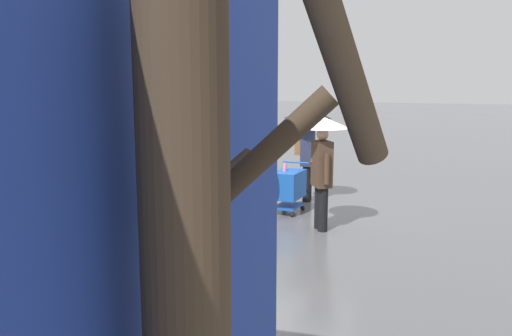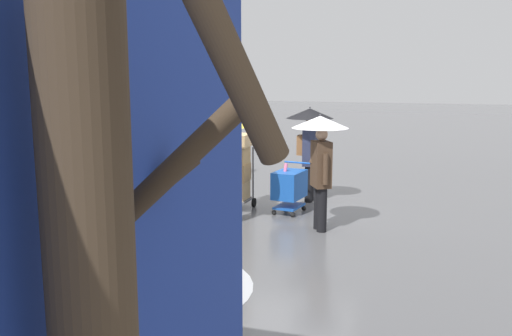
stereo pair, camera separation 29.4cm
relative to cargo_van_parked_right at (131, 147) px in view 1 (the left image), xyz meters
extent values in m
plane|color=#5B5B5E|center=(-3.95, 0.43, -1.18)|extent=(90.00, 90.00, 0.00)
cylinder|color=silver|center=(-3.02, 4.93, -1.18)|extent=(2.94, 2.94, 0.01)
cylinder|color=#ADAFB5|center=(-2.15, 3.34, -1.18)|extent=(2.19, 2.19, 0.01)
cylinder|color=silver|center=(0.08, 1.60, -1.18)|extent=(2.03, 2.03, 0.01)
cylinder|color=#999BA0|center=(-0.37, 2.74, -1.18)|extent=(2.68, 2.68, 0.01)
cube|color=#B7BABF|center=(0.01, 0.26, -0.12)|extent=(2.13, 5.26, 1.40)
cube|color=#B7BABF|center=(-0.05, -1.64, 1.00)|extent=(1.88, 1.46, 0.84)
cube|color=black|center=(-0.08, -2.36, 0.20)|extent=(1.66, 0.11, 0.63)
cube|color=#232326|center=(-0.08, -2.40, -0.86)|extent=(1.96, 0.22, 0.24)
cylinder|color=black|center=(0.94, -1.38, -0.82)|extent=(0.26, 0.73, 0.72)
cylinder|color=black|center=(-1.02, -1.32, -0.82)|extent=(0.26, 0.73, 0.72)
cylinder|color=black|center=(1.04, 1.84, -0.82)|extent=(0.26, 0.73, 0.72)
cylinder|color=black|center=(-0.92, 1.90, -0.82)|extent=(0.26, 0.73, 0.72)
cube|color=#1951B2|center=(-3.85, 0.42, -0.58)|extent=(0.62, 0.83, 0.56)
cube|color=#1951B2|center=(-3.85, 0.42, -1.04)|extent=(0.56, 0.74, 0.04)
cylinder|color=#1951B2|center=(-3.91, 0.00, -0.18)|extent=(0.58, 0.12, 0.04)
sphere|color=black|center=(-4.02, 0.75, -1.13)|extent=(0.10, 0.10, 0.10)
sphere|color=black|center=(-3.60, 0.69, -1.13)|extent=(0.10, 0.10, 0.10)
sphere|color=black|center=(-4.10, 0.15, -1.13)|extent=(0.10, 0.10, 0.10)
sphere|color=black|center=(-3.69, 0.09, -1.13)|extent=(0.10, 0.10, 0.10)
cylinder|color=#E0668E|center=(-3.76, 0.51, -0.48)|extent=(0.11, 0.29, 0.69)
cube|color=#515156|center=(-2.76, 0.47, -0.96)|extent=(0.49, 0.61, 0.03)
cylinder|color=#515156|center=(-2.98, 0.18, -0.41)|extent=(0.04, 0.04, 1.10)
cylinder|color=#515156|center=(-2.54, 0.17, -0.41)|extent=(0.04, 0.04, 1.10)
cylinder|color=black|center=(-3.00, 0.18, -1.08)|extent=(0.05, 0.20, 0.20)
cylinder|color=black|center=(-2.52, 0.17, -1.08)|extent=(0.05, 0.20, 0.20)
cube|color=tan|center=(-2.76, 0.47, -0.76)|extent=(0.36, 0.48, 0.39)
cube|color=#A37F51|center=(-2.76, 0.47, -0.38)|extent=(0.41, 0.50, 0.37)
cube|color=tan|center=(-2.76, 0.47, -0.01)|extent=(0.40, 0.45, 0.37)
cube|color=tan|center=(-2.76, 0.47, 0.31)|extent=(0.48, 0.61, 0.26)
cylinder|color=black|center=(-4.77, 1.57, -0.77)|extent=(0.18, 0.18, 0.82)
cylinder|color=black|center=(-4.67, 1.39, -0.77)|extent=(0.18, 0.18, 0.82)
cube|color=#473323|center=(-4.72, 1.48, 0.06)|extent=(0.46, 0.52, 0.84)
sphere|color=tan|center=(-4.72, 1.48, 0.60)|extent=(0.22, 0.22, 0.22)
cylinder|color=#473323|center=(-4.85, 1.71, 0.01)|extent=(0.10, 0.10, 0.55)
cylinder|color=#473323|center=(-4.61, 1.33, 0.28)|extent=(0.31, 0.24, 0.50)
cylinder|color=#333338|center=(-4.67, 1.39, 0.44)|extent=(0.02, 0.02, 0.86)
cone|color=white|center=(-4.67, 1.39, 0.82)|extent=(1.04, 1.04, 0.22)
sphere|color=#333338|center=(-4.67, 1.39, 0.95)|extent=(0.04, 0.04, 0.04)
cylinder|color=black|center=(-2.86, 1.85, -0.77)|extent=(0.18, 0.18, 0.82)
cylinder|color=black|center=(-2.93, 1.66, -0.77)|extent=(0.18, 0.18, 0.82)
cube|color=black|center=(-2.89, 1.75, 0.06)|extent=(0.42, 0.51, 0.84)
sphere|color=beige|center=(-2.89, 1.75, 0.60)|extent=(0.22, 0.22, 0.22)
cylinder|color=black|center=(-2.80, 2.00, 0.01)|extent=(0.10, 0.10, 0.55)
cylinder|color=black|center=(-2.94, 1.58, 0.28)|extent=(0.32, 0.20, 0.50)
cylinder|color=#333338|center=(-2.93, 1.66, 0.44)|extent=(0.02, 0.02, 0.86)
cone|color=yellow|center=(-2.93, 1.66, 0.82)|extent=(1.04, 1.04, 0.22)
sphere|color=#333338|center=(-2.93, 1.66, 0.95)|extent=(0.04, 0.04, 0.04)
cylinder|color=black|center=(-4.01, -0.86, -0.77)|extent=(0.18, 0.18, 0.82)
cylinder|color=black|center=(-4.02, -0.66, -0.77)|extent=(0.18, 0.18, 0.82)
cube|color=#282D47|center=(-4.01, -0.76, 0.06)|extent=(0.31, 0.46, 0.84)
sphere|color=#8C6647|center=(-4.01, -0.76, 0.60)|extent=(0.22, 0.22, 0.22)
cylinder|color=#282D47|center=(-4.00, -1.02, 0.01)|extent=(0.10, 0.10, 0.55)
cylinder|color=#282D47|center=(-4.04, -0.58, 0.28)|extent=(0.31, 0.12, 0.50)
cylinder|color=#333338|center=(-4.02, -0.66, 0.44)|extent=(0.02, 0.02, 0.86)
cone|color=black|center=(-4.02, -0.66, 0.82)|extent=(1.04, 1.04, 0.22)
sphere|color=#333338|center=(-4.02, -0.66, 0.95)|extent=(0.04, 0.04, 0.04)
cube|color=brown|center=(-3.81, -0.75, 0.10)|extent=(0.18, 0.31, 0.44)
cylinder|color=#423323|center=(-5.74, 9.64, 1.27)|extent=(0.81, 0.22, 0.77)
cylinder|color=#423323|center=(-5.37, 9.64, 0.98)|extent=(0.84, 0.97, 0.83)
camera|label=1|loc=(-6.38, 11.29, 1.69)|focal=38.53mm
camera|label=2|loc=(-6.66, 11.20, 1.69)|focal=38.53mm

